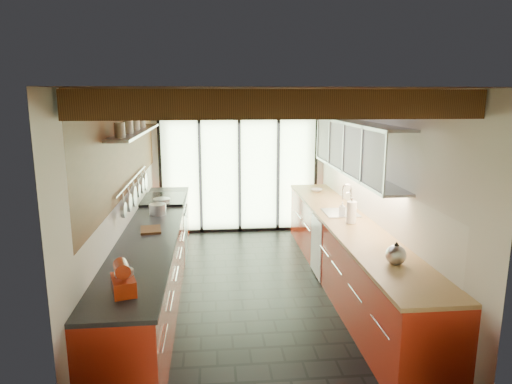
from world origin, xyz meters
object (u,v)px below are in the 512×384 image
soap_bottle (342,209)px  stand_mixer (123,279)px  paper_towel (351,213)px  bowl (316,190)px  kettle (396,254)px

soap_bottle → stand_mixer: bearing=-138.1°
stand_mixer → soap_bottle: (2.54, 2.28, -0.02)m
paper_towel → bowl: size_ratio=1.70×
soap_bottle → bowl: (0.00, 1.56, -0.07)m
paper_towel → bowl: 1.98m
kettle → bowl: size_ratio=1.34×
kettle → paper_towel: 1.45m
stand_mixer → kettle: 2.57m
stand_mixer → soap_bottle: size_ratio=1.91×
stand_mixer → kettle: bearing=9.2°
kettle → paper_towel: bearing=90.0°
stand_mixer → paper_towel: size_ratio=1.04×
paper_towel → bowl: bearing=90.0°
soap_bottle → paper_towel: bearing=-90.0°
stand_mixer → kettle: stand_mixer is taller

